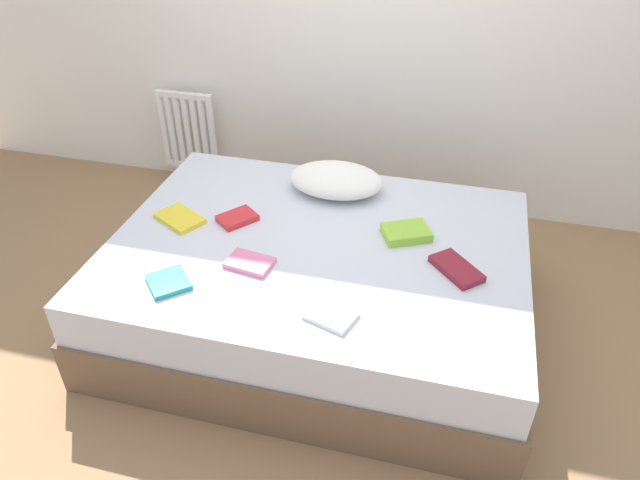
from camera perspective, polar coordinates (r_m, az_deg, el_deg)
ground_plane at (r=3.10m, az=-0.23°, el=-7.77°), size 8.00×8.00×0.00m
bed at (r=2.94m, az=-0.24°, el=-4.25°), size 2.00×1.50×0.50m
radiator at (r=4.22m, az=-12.78°, el=10.32°), size 0.41×0.04×0.56m
pillow at (r=3.16m, az=1.58°, el=5.89°), size 0.51×0.36×0.14m
textbook_white at (r=2.38m, az=1.07°, el=-7.34°), size 0.22×0.19×0.02m
textbook_red at (r=2.97m, az=-8.07°, el=2.14°), size 0.22×0.22×0.03m
textbook_maroon at (r=2.67m, az=13.17°, el=-2.75°), size 0.26×0.27×0.03m
textbook_pink at (r=2.66m, az=-6.89°, el=-2.22°), size 0.22×0.17×0.03m
textbook_lime at (r=2.85m, az=8.40°, el=0.72°), size 0.27×0.24×0.05m
textbook_teal at (r=2.62m, az=-14.56°, el=-3.99°), size 0.24×0.24×0.02m
textbook_yellow at (r=3.02m, az=-13.51°, el=2.07°), size 0.28×0.25×0.02m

